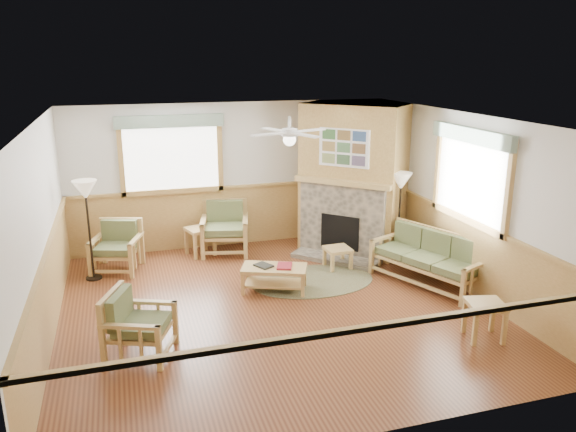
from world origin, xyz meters
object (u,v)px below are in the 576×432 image
object	(u,v)px
sofa	(428,259)
end_table_chairs	(200,241)
coffee_table	(274,279)
armchair_back_right	(225,228)
floor_lamp_right	(399,218)
armchair_back_left	(116,247)
end_table_sofa	(484,320)
armchair_left	(140,324)
footstool	(338,258)
floor_lamp_left	(89,230)

from	to	relation	value
sofa	end_table_chairs	xyz separation A→B (m)	(-3.26, 2.39, -0.16)
sofa	coffee_table	xyz separation A→B (m)	(-2.41, 0.42, -0.22)
armchair_back_right	floor_lamp_right	xyz separation A→B (m)	(2.80, -1.39, 0.34)
armchair_back_left	floor_lamp_right	size ratio (longest dim) A/B	0.51
end_table_sofa	floor_lamp_right	xyz separation A→B (m)	(0.25, 2.83, 0.55)
end_table_chairs	floor_lamp_right	size ratio (longest dim) A/B	0.32
end_table_chairs	armchair_back_right	bearing A→B (deg)	0.00
armchair_back_right	floor_lamp_right	distance (m)	3.14
armchair_left	coffee_table	xyz separation A→B (m)	(2.06, 1.40, -0.21)
footstool	coffee_table	bearing A→B (deg)	-154.22
end_table_chairs	footstool	xyz separation A→B (m)	(2.15, -1.34, -0.08)
armchair_left	coffee_table	bearing A→B (deg)	-33.80
coffee_table	end_table_chairs	xyz separation A→B (m)	(-0.85, 1.97, 0.06)
sofa	floor_lamp_right	distance (m)	1.08
sofa	footstool	distance (m)	1.54
end_table_sofa	floor_lamp_right	world-z (taller)	floor_lamp_right
armchair_back_left	footstool	distance (m)	3.74
armchair_back_right	coffee_table	world-z (taller)	armchair_back_right
armchair_back_left	floor_lamp_right	distance (m)	4.84
coffee_table	footstool	xyz separation A→B (m)	(1.30, 0.63, -0.02)
sofa	end_table_sofa	bearing A→B (deg)	-31.19
armchair_back_left	end_table_chairs	size ratio (longest dim) A/B	1.62
floor_lamp_left	footstool	bearing A→B (deg)	-9.89
footstool	floor_lamp_left	xyz separation A→B (m)	(-3.99, 0.70, 0.64)
floor_lamp_right	end_table_chairs	bearing A→B (deg)	156.96
armchair_back_left	floor_lamp_right	bearing A→B (deg)	6.17
floor_lamp_left	floor_lamp_right	bearing A→B (deg)	-8.24
armchair_back_left	end_table_chairs	distance (m)	1.52
armchair_back_right	footstool	size ratio (longest dim) A/B	2.25
end_table_chairs	floor_lamp_left	world-z (taller)	floor_lamp_left
end_table_chairs	floor_lamp_right	distance (m)	3.58
floor_lamp_left	armchair_left	bearing A→B (deg)	-76.96
armchair_back_left	armchair_back_right	world-z (taller)	armchair_back_right
end_table_chairs	floor_lamp_left	size ratio (longest dim) A/B	0.31
armchair_back_right	coffee_table	size ratio (longest dim) A/B	0.95
floor_lamp_left	armchair_back_left	bearing A→B (deg)	35.14
armchair_back_right	coffee_table	bearing A→B (deg)	-65.46
sofa	end_table_chairs	world-z (taller)	sofa
sofa	armchair_back_left	bearing A→B (deg)	-136.65
floor_lamp_right	coffee_table	bearing A→B (deg)	-166.35
sofa	end_table_chairs	distance (m)	4.04
armchair_back_right	coffee_table	xyz separation A→B (m)	(0.40, -1.97, -0.27)
coffee_table	footstool	size ratio (longest dim) A/B	2.37
end_table_chairs	floor_lamp_left	distance (m)	2.03
sofa	floor_lamp_right	size ratio (longest dim) A/B	1.12
armchair_back_right	end_table_sofa	size ratio (longest dim) A/B	1.85
armchair_back_right	footstool	bearing A→B (deg)	-25.19
armchair_back_right	end_table_sofa	xyz separation A→B (m)	(2.56, -4.22, -0.21)
sofa	end_table_chairs	size ratio (longest dim) A/B	3.52
armchair_back_left	end_table_chairs	xyz separation A→B (m)	(1.46, 0.38, -0.16)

